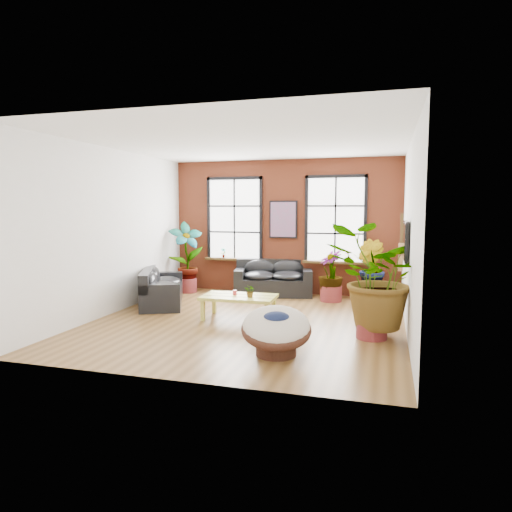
{
  "coord_description": "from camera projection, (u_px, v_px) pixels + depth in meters",
  "views": [
    {
      "loc": [
        2.6,
        -8.49,
        2.24
      ],
      "look_at": [
        0.0,
        0.6,
        1.25
      ],
      "focal_mm": 32.0,
      "sensor_mm": 36.0,
      "label": 1
    }
  ],
  "objects": [
    {
      "name": "sofa_left",
      "position": [
        160.0,
        288.0,
        10.69
      ],
      "size": [
        1.65,
        2.27,
        0.83
      ],
      "rotation": [
        0.0,
        0.0,
        1.99
      ],
      "color": "black",
      "rests_on": "ground"
    },
    {
      "name": "pot_back_right",
      "position": [
        368.0,
        293.0,
        11.02
      ],
      "size": [
        0.65,
        0.65,
        0.4
      ],
      "rotation": [
        0.0,
        0.0,
        -0.19
      ],
      "color": "maroon",
      "rests_on": "ground"
    },
    {
      "name": "sofa_back",
      "position": [
        273.0,
        279.0,
        11.84
      ],
      "size": [
        2.13,
        1.35,
        0.9
      ],
      "rotation": [
        0.0,
        0.0,
        0.21
      ],
      "color": "black",
      "rests_on": "ground"
    },
    {
      "name": "pot_right_wall",
      "position": [
        372.0,
        327.0,
        7.88
      ],
      "size": [
        0.63,
        0.63,
        0.39
      ],
      "rotation": [
        0.0,
        0.0,
        -0.22
      ],
      "color": "maroon",
      "rests_on": "ground"
    },
    {
      "name": "room",
      "position": [
        250.0,
        233.0,
        9.02
      ],
      "size": [
        6.04,
        6.54,
        3.54
      ],
      "color": "brown",
      "rests_on": "ground"
    },
    {
      "name": "floor_plant_back_left",
      "position": [
        186.0,
        254.0,
        12.15
      ],
      "size": [
        1.1,
        1.06,
        1.74
      ],
      "primitive_type": "imported",
      "rotation": [
        0.0,
        0.0,
        0.69
      ],
      "color": "#144E1B",
      "rests_on": "ground"
    },
    {
      "name": "sill_plant_left",
      "position": [
        223.0,
        253.0,
        12.4
      ],
      "size": [
        0.17,
        0.17,
        0.27
      ],
      "primitive_type": "imported",
      "rotation": [
        0.0,
        0.0,
        0.79
      ],
      "color": "#144E1B",
      "rests_on": "room"
    },
    {
      "name": "sill_plant_right",
      "position": [
        348.0,
        256.0,
        11.48
      ],
      "size": [
        0.19,
        0.19,
        0.27
      ],
      "primitive_type": "imported",
      "rotation": [
        0.0,
        0.0,
        3.49
      ],
      "color": "#144E1B",
      "rests_on": "room"
    },
    {
      "name": "floor_plant_back_right",
      "position": [
        370.0,
        268.0,
        10.91
      ],
      "size": [
        0.93,
        0.95,
        1.35
      ],
      "primitive_type": "imported",
      "rotation": [
        0.0,
        0.0,
        2.23
      ],
      "color": "#144E1B",
      "rests_on": "ground"
    },
    {
      "name": "media_box",
      "position": [
        379.0,
        293.0,
        10.69
      ],
      "size": [
        0.64,
        0.54,
        0.5
      ],
      "rotation": [
        0.0,
        0.0,
        0.07
      ],
      "color": "black",
      "rests_on": "ground"
    },
    {
      "name": "floor_plant_right_wall",
      "position": [
        375.0,
        277.0,
        7.81
      ],
      "size": [
        1.96,
        1.81,
        1.81
      ],
      "primitive_type": "imported",
      "rotation": [
        0.0,
        0.0,
        3.42
      ],
      "color": "#144E1B",
      "rests_on": "ground"
    },
    {
      "name": "poster",
      "position": [
        283.0,
        219.0,
        11.9
      ],
      "size": [
        0.74,
        0.06,
        0.98
      ],
      "color": "black",
      "rests_on": "room"
    },
    {
      "name": "papasan_chair",
      "position": [
        276.0,
        329.0,
        6.94
      ],
      "size": [
        1.31,
        1.32,
        0.81
      ],
      "rotation": [
        0.0,
        0.0,
        0.26
      ],
      "color": "#422217",
      "rests_on": "ground"
    },
    {
      "name": "tv_wall_unit",
      "position": [
        404.0,
        245.0,
        8.67
      ],
      "size": [
        0.13,
        1.86,
        1.2
      ],
      "color": "black",
      "rests_on": "room"
    },
    {
      "name": "coffee_table",
      "position": [
        239.0,
        298.0,
        9.26
      ],
      "size": [
        1.51,
        0.89,
        0.57
      ],
      "rotation": [
        0.0,
        0.0,
        0.03
      ],
      "color": "gold",
      "rests_on": "ground"
    },
    {
      "name": "table_plant",
      "position": [
        250.0,
        291.0,
        9.05
      ],
      "size": [
        0.28,
        0.26,
        0.25
      ],
      "primitive_type": "imported",
      "rotation": [
        0.0,
        0.0,
        -0.38
      ],
      "color": "#144E1B",
      "rests_on": "coffee_table"
    },
    {
      "name": "pot_back_left",
      "position": [
        187.0,
        285.0,
        12.21
      ],
      "size": [
        0.53,
        0.53,
        0.37
      ],
      "rotation": [
        0.0,
        0.0,
        0.05
      ],
      "color": "maroon",
      "rests_on": "ground"
    },
    {
      "name": "pot_mid",
      "position": [
        331.0,
        293.0,
        11.02
      ],
      "size": [
        0.64,
        0.64,
        0.38
      ],
      "rotation": [
        0.0,
        0.0,
        -0.27
      ],
      "color": "maroon",
      "rests_on": "ground"
    },
    {
      "name": "floor_plant_mid",
      "position": [
        331.0,
        273.0,
        10.98
      ],
      "size": [
        0.86,
        0.86,
        1.09
      ],
      "primitive_type": "imported",
      "rotation": [
        0.0,
        0.0,
        5.38
      ],
      "color": "#144E1B",
      "rests_on": "ground"
    }
  ]
}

